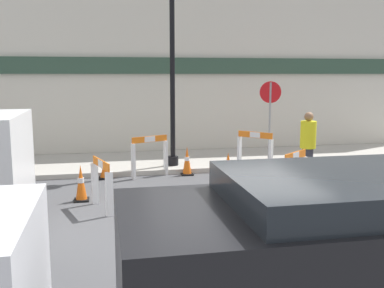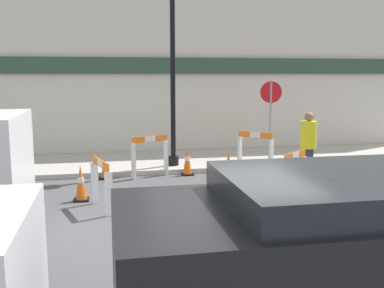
% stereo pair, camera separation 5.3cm
% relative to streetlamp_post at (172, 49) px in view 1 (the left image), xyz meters
% --- Properties ---
extents(ground_plane, '(60.00, 60.00, 0.00)m').
position_rel_streetlamp_post_xyz_m(ground_plane, '(0.07, -5.08, -3.18)').
color(ground_plane, '#4C4C4F').
extents(sidewalk_slab, '(18.00, 2.92, 0.13)m').
position_rel_streetlamp_post_xyz_m(sidewalk_slab, '(0.07, 0.89, -3.12)').
color(sidewalk_slab, '#ADA89E').
rests_on(sidewalk_slab, ground_plane).
extents(storefront_facade, '(18.00, 0.22, 5.50)m').
position_rel_streetlamp_post_xyz_m(storefront_facade, '(0.07, 2.42, -0.43)').
color(storefront_facade, beige).
rests_on(storefront_facade, ground_plane).
extents(streetlamp_post, '(0.44, 0.44, 4.71)m').
position_rel_streetlamp_post_xyz_m(streetlamp_post, '(0.00, 0.00, 0.00)').
color(streetlamp_post, black).
rests_on(streetlamp_post, sidewalk_slab).
extents(stop_sign, '(0.59, 0.13, 2.22)m').
position_rel_streetlamp_post_xyz_m(stop_sign, '(2.77, 0.14, -1.56)').
color(stop_sign, gray).
rests_on(stop_sign, sidewalk_slab).
extents(barricade_0, '(0.95, 0.50, 1.03)m').
position_rel_streetlamp_post_xyz_m(barricade_0, '(-0.69, -0.73, -2.61)').
color(barricade_0, white).
rests_on(barricade_0, ground_plane).
extents(barricade_1, '(0.41, 0.95, 0.97)m').
position_rel_streetlamp_post_xyz_m(barricade_1, '(-1.88, -3.27, -2.65)').
color(barricade_1, white).
rests_on(barricade_1, ground_plane).
extents(barricade_2, '(0.72, 0.63, 1.11)m').
position_rel_streetlamp_post_xyz_m(barricade_2, '(1.71, -3.93, -2.59)').
color(barricade_2, white).
rests_on(barricade_2, ground_plane).
extents(barricade_3, '(0.74, 0.77, 1.13)m').
position_rel_streetlamp_post_xyz_m(barricade_3, '(1.87, -1.20, -2.56)').
color(barricade_3, white).
rests_on(barricade_3, ground_plane).
extents(traffic_cone_0, '(0.30, 0.30, 0.73)m').
position_rel_streetlamp_post_xyz_m(traffic_cone_0, '(0.26, -0.68, -2.83)').
color(traffic_cone_0, black).
rests_on(traffic_cone_0, ground_plane).
extents(traffic_cone_1, '(0.30, 0.30, 0.64)m').
position_rel_streetlamp_post_xyz_m(traffic_cone_1, '(0.36, -4.47, -2.87)').
color(traffic_cone_1, black).
rests_on(traffic_cone_1, ground_plane).
extents(traffic_cone_2, '(0.30, 0.30, 0.54)m').
position_rel_streetlamp_post_xyz_m(traffic_cone_2, '(1.34, -0.68, -2.92)').
color(traffic_cone_2, black).
rests_on(traffic_cone_2, ground_plane).
extents(traffic_cone_3, '(0.30, 0.30, 0.46)m').
position_rel_streetlamp_post_xyz_m(traffic_cone_3, '(-1.81, -0.68, -2.96)').
color(traffic_cone_3, black).
rests_on(traffic_cone_3, ground_plane).
extents(traffic_cone_4, '(0.30, 0.30, 0.74)m').
position_rel_streetlamp_post_xyz_m(traffic_cone_4, '(-2.29, -2.57, -2.82)').
color(traffic_cone_4, black).
rests_on(traffic_cone_4, ground_plane).
extents(person_worker, '(0.46, 0.46, 1.65)m').
position_rel_streetlamp_post_xyz_m(person_worker, '(3.01, -1.78, -2.30)').
color(person_worker, '#33333D').
rests_on(person_worker, ground_plane).
extents(parked_car_1, '(4.27, 1.94, 1.68)m').
position_rel_streetlamp_post_xyz_m(parked_car_1, '(0.39, -8.16, -2.23)').
color(parked_car_1, black).
rests_on(parked_car_1, ground_plane).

